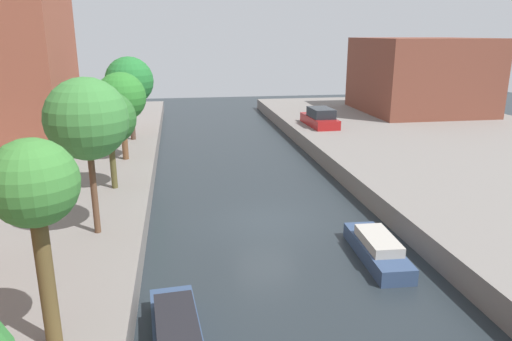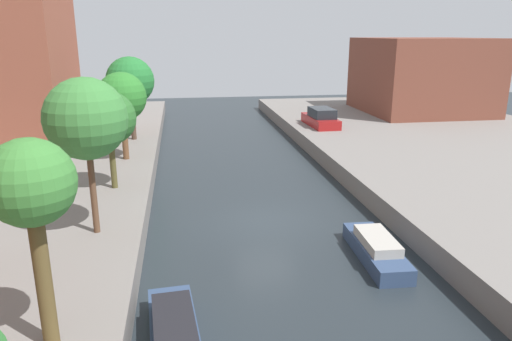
% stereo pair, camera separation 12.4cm
% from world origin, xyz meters
% --- Properties ---
extents(ground_plane, '(84.00, 84.00, 0.00)m').
position_xyz_m(ground_plane, '(0.00, 0.00, 0.00)').
color(ground_plane, '#232B30').
extents(low_block_right, '(10.00, 10.44, 6.47)m').
position_xyz_m(low_block_right, '(18.00, 21.37, 4.23)').
color(low_block_right, brown).
rests_on(low_block_right, quay_right).
extents(street_tree_1, '(1.89, 1.89, 4.84)m').
position_xyz_m(street_tree_1, '(-6.59, -8.92, 4.76)').
color(street_tree_1, brown).
rests_on(street_tree_1, quay_left).
extents(street_tree_2, '(2.80, 2.80, 5.51)m').
position_xyz_m(street_tree_2, '(-6.59, -2.42, 5.09)').
color(street_tree_2, brown).
rests_on(street_tree_2, quay_left).
extents(street_tree_3, '(2.39, 2.39, 4.44)m').
position_xyz_m(street_tree_3, '(-6.59, 2.76, 4.22)').
color(street_tree_3, brown).
rests_on(street_tree_3, quay_left).
extents(street_tree_4, '(2.71, 2.71, 4.87)m').
position_xyz_m(street_tree_4, '(-6.59, 8.05, 4.49)').
color(street_tree_4, brown).
rests_on(street_tree_4, quay_left).
extents(street_tree_5, '(3.12, 3.12, 5.45)m').
position_xyz_m(street_tree_5, '(-6.59, 13.34, 4.86)').
color(street_tree_5, '#4E392C').
rests_on(street_tree_5, quay_left).
extents(parked_car, '(1.92, 4.61, 1.41)m').
position_xyz_m(parked_car, '(7.20, 15.99, 1.58)').
color(parked_car, maroon).
rests_on(parked_car, quay_right).
extents(moored_boat_left_2, '(1.57, 4.55, 0.98)m').
position_xyz_m(moored_boat_left_2, '(-3.84, -8.24, 0.41)').
color(moored_boat_left_2, '#33476B').
rests_on(moored_boat_left_2, ground_plane).
extents(moored_boat_right_2, '(1.43, 4.24, 0.92)m').
position_xyz_m(moored_boat_right_2, '(3.32, -4.14, 0.39)').
color(moored_boat_right_2, '#33476B').
rests_on(moored_boat_right_2, ground_plane).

